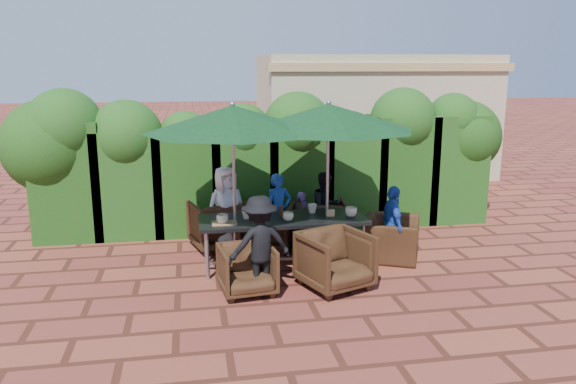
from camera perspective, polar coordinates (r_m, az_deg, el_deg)
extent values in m
plane|color=brown|center=(8.33, 0.57, -7.96)|extent=(80.00, 80.00, 0.00)
cube|color=black|center=(8.28, -0.52, -2.81)|extent=(2.45, 0.90, 0.05)
cube|color=gray|center=(8.46, -0.51, -6.76)|extent=(2.25, 0.05, 0.05)
cylinder|color=gray|center=(7.95, -8.18, -6.43)|extent=(0.05, 0.05, 0.70)
cylinder|color=gray|center=(8.62, -8.35, -4.92)|extent=(0.05, 0.05, 0.70)
cylinder|color=gray|center=(8.32, 7.61, -5.55)|extent=(0.05, 0.05, 0.70)
cylinder|color=gray|center=(8.95, 6.26, -4.17)|extent=(0.05, 0.05, 0.70)
cylinder|color=gray|center=(8.36, -5.31, -7.82)|extent=(0.44, 0.44, 0.03)
cylinder|color=gray|center=(8.02, -5.49, 0.13)|extent=(0.04, 0.04, 2.40)
cone|color=black|center=(7.86, -5.65, 7.40)|extent=(2.51, 2.51, 0.38)
sphere|color=gray|center=(7.85, -5.68, 8.85)|extent=(0.08, 0.08, 0.08)
cylinder|color=gray|center=(8.64, 3.89, -7.10)|extent=(0.44, 0.44, 0.03)
cylinder|color=gray|center=(8.31, 4.02, 0.60)|extent=(0.04, 0.04, 2.40)
cone|color=black|center=(8.16, 4.13, 7.62)|extent=(2.55, 2.55, 0.38)
sphere|color=gray|center=(8.15, 4.15, 9.02)|extent=(0.08, 0.08, 0.08)
imported|color=black|center=(9.28, -7.11, -3.04)|extent=(1.02, 0.98, 0.87)
imported|color=black|center=(9.16, -2.14, -3.29)|extent=(1.01, 0.98, 0.83)
imported|color=black|center=(9.40, 3.47, -2.92)|extent=(0.89, 0.84, 0.82)
imported|color=black|center=(7.44, -4.17, -7.64)|extent=(0.78, 0.74, 0.72)
imported|color=black|center=(7.60, 4.84, -6.66)|extent=(1.05, 1.02, 0.85)
imported|color=black|center=(8.90, 10.42, -3.99)|extent=(0.96, 1.12, 0.83)
imported|color=white|center=(9.06, -6.30, -1.73)|extent=(0.78, 0.62, 1.38)
imported|color=#214EB3|center=(9.23, -0.95, -1.89)|extent=(0.52, 0.47, 1.23)
imported|color=black|center=(9.43, 3.88, -1.62)|extent=(0.68, 0.56, 1.22)
imported|color=black|center=(7.38, -2.88, -5.35)|extent=(0.90, 0.54, 1.31)
imported|color=#214EB3|center=(8.68, 10.57, -3.22)|extent=(0.35, 0.69, 1.18)
imported|color=#DC4D77|center=(9.29, -3.51, -3.08)|extent=(0.37, 0.34, 0.83)
imported|color=#7B4DA7|center=(9.47, 1.49, -2.61)|extent=(0.39, 0.36, 0.88)
imported|color=#217B29|center=(12.62, 5.11, 2.87)|extent=(1.56, 0.90, 1.58)
imported|color=#DC4D77|center=(12.67, 7.07, 2.97)|extent=(0.91, 0.79, 1.62)
imported|color=gray|center=(12.95, 10.80, 3.28)|extent=(1.17, 1.09, 1.72)
imported|color=beige|center=(8.01, -6.68, -2.74)|extent=(0.17, 0.17, 0.14)
imported|color=beige|center=(8.23, -4.25, -2.32)|extent=(0.13, 0.13, 0.12)
imported|color=beige|center=(8.11, 0.03, -2.50)|extent=(0.16, 0.16, 0.12)
imported|color=beige|center=(8.54, 2.48, -1.68)|extent=(0.15, 0.15, 0.14)
imported|color=beige|center=(8.37, 6.42, -2.03)|extent=(0.18, 0.18, 0.14)
cylinder|color=#B20C0A|center=(8.27, -2.01, -2.04)|extent=(0.04, 0.04, 0.17)
cylinder|color=#4C230C|center=(8.30, -0.69, -1.98)|extent=(0.04, 0.04, 0.17)
cube|color=#9A764A|center=(8.02, -6.49, -3.15)|extent=(0.35, 0.25, 0.02)
cube|color=tan|center=(8.19, -2.30, -2.45)|extent=(0.12, 0.06, 0.10)
cube|color=tan|center=(8.38, 4.33, -2.12)|extent=(0.12, 0.06, 0.10)
cube|color=#15340E|center=(10.35, -21.33, 1.14)|extent=(1.15, 0.95, 2.04)
sphere|color=#15340E|center=(10.22, -21.75, 6.19)|extent=(1.29, 1.29, 1.29)
cube|color=#15340E|center=(10.21, -15.79, 0.89)|extent=(1.15, 0.95, 1.86)
sphere|color=#15340E|center=(10.08, -16.08, 5.51)|extent=(1.24, 1.24, 1.24)
cube|color=#15340E|center=(10.16, -10.17, 0.97)|extent=(1.15, 0.95, 1.81)
sphere|color=#15340E|center=(10.03, -10.35, 5.48)|extent=(0.93, 0.93, 0.93)
cube|color=#15340E|center=(10.20, -4.55, 1.32)|extent=(1.15, 0.95, 1.86)
sphere|color=#15340E|center=(10.07, -4.64, 5.96)|extent=(1.07, 1.07, 1.07)
cube|color=#15340E|center=(10.33, 0.97, 1.82)|extent=(1.15, 0.95, 1.97)
sphere|color=#15340E|center=(10.20, 0.99, 6.71)|extent=(1.24, 1.24, 1.24)
cube|color=#15340E|center=(10.58, 6.29, 1.47)|extent=(1.15, 0.95, 1.78)
sphere|color=#15340E|center=(10.46, 6.40, 5.71)|extent=(0.91, 0.91, 0.91)
cube|color=#15340E|center=(10.88, 11.38, 2.29)|extent=(1.15, 0.95, 2.03)
sphere|color=#15340E|center=(10.75, 11.59, 7.09)|extent=(1.24, 1.24, 1.24)
cube|color=#15340E|center=(11.28, 16.12, 2.43)|extent=(1.15, 0.95, 2.04)
sphere|color=#15340E|center=(11.16, 16.41, 7.09)|extent=(1.00, 1.00, 1.00)
sphere|color=#15340E|center=(10.42, -23.11, 4.31)|extent=(1.60, 1.60, 1.60)
sphere|color=#15340E|center=(11.42, 17.44, 5.41)|extent=(1.40, 1.40, 1.40)
cube|color=#B9AF8A|center=(15.52, 8.64, 7.65)|extent=(6.00, 3.00, 3.20)
cube|color=tan|center=(14.10, 10.73, 12.36)|extent=(6.20, 0.25, 0.20)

